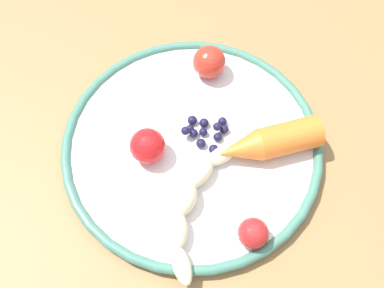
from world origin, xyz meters
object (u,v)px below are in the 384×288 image
(dining_table, at_px, (177,177))
(tomato_mid, at_px, (209,62))
(plate, at_px, (192,145))
(banana, at_px, (191,201))
(tomato_near, at_px, (253,233))
(carrot_orange, at_px, (269,142))
(blueberry_pile, at_px, (206,132))
(tomato_far, at_px, (148,146))

(dining_table, distance_m, tomato_mid, 0.18)
(plate, xyz_separation_m, banana, (-0.08, 0.01, 0.02))
(tomato_near, bearing_deg, carrot_orange, -21.58)
(plate, bearing_deg, blueberry_pile, -61.01)
(blueberry_pile, bearing_deg, dining_table, 88.20)
(tomato_near, bearing_deg, banana, 52.19)
(banana, height_order, blueberry_pile, banana)
(dining_table, relative_size, plate, 2.82)
(blueberry_pile, distance_m, tomato_mid, 0.10)
(dining_table, xyz_separation_m, carrot_orange, (-0.03, -0.11, 0.14))
(plate, height_order, blueberry_pile, blueberry_pile)
(plate, distance_m, tomato_far, 0.06)
(banana, relative_size, tomato_mid, 3.80)
(carrot_orange, xyz_separation_m, blueberry_pile, (0.03, 0.07, -0.01))
(dining_table, bearing_deg, plate, -118.86)
(dining_table, xyz_separation_m, banana, (-0.09, -0.01, 0.13))
(dining_table, bearing_deg, banana, -175.12)
(blueberry_pile, xyz_separation_m, tomato_far, (-0.02, 0.07, 0.01))
(dining_table, relative_size, tomato_near, 26.49)
(dining_table, height_order, tomato_near, tomato_near)
(carrot_orange, height_order, blueberry_pile, carrot_orange)
(tomato_mid, bearing_deg, dining_table, 147.32)
(tomato_near, xyz_separation_m, tomato_mid, (0.23, 0.01, 0.00))
(dining_table, xyz_separation_m, tomato_near, (-0.14, -0.07, 0.14))
(banana, bearing_deg, tomato_mid, -15.81)
(plate, height_order, carrot_orange, carrot_orange)
(carrot_orange, bearing_deg, plate, 76.25)
(tomato_mid, bearing_deg, carrot_orange, -158.19)
(banana, xyz_separation_m, blueberry_pile, (0.09, -0.03, -0.01))
(dining_table, bearing_deg, tomato_near, -153.44)
(blueberry_pile, bearing_deg, tomato_near, -168.12)
(tomato_mid, relative_size, tomato_far, 1.01)
(tomato_far, bearing_deg, tomato_near, -139.82)
(tomato_far, bearing_deg, blueberry_pile, -77.18)
(dining_table, bearing_deg, tomato_mid, -32.68)
(dining_table, height_order, tomato_far, tomato_far)
(carrot_orange, bearing_deg, tomato_near, 158.42)
(blueberry_pile, bearing_deg, plate, 118.99)
(dining_table, xyz_separation_m, blueberry_pile, (-0.00, -0.04, 0.13))
(dining_table, height_order, banana, banana)
(plate, relative_size, tomato_mid, 7.45)
(plate, xyz_separation_m, tomato_mid, (0.10, -0.04, 0.02))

